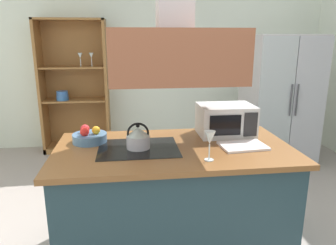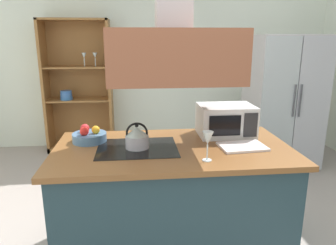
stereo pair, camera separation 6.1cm
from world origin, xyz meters
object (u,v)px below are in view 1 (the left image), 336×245
at_px(cutting_board, 243,146).
at_px(microwave, 226,120).
at_px(refrigerator, 279,101).
at_px(wine_glass_on_counter, 210,139).
at_px(dish_cabinet, 75,94).
at_px(kettle, 138,138).
at_px(fruit_bowl, 89,137).

xyz_separation_m(cutting_board, microwave, (-0.04, 0.34, 0.12)).
bearing_deg(refrigerator, wine_glass_on_counter, -126.32).
relative_size(refrigerator, cutting_board, 5.15).
height_order(refrigerator, wine_glass_on_counter, refrigerator).
height_order(dish_cabinet, kettle, dish_cabinet).
bearing_deg(microwave, fruit_bowl, -176.66).
xyz_separation_m(kettle, fruit_bowl, (-0.38, 0.20, -0.04)).
bearing_deg(fruit_bowl, wine_glass_on_counter, -30.46).
relative_size(dish_cabinet, kettle, 10.00).
distance_m(microwave, fruit_bowl, 1.14).
distance_m(refrigerator, fruit_bowl, 2.82).
height_order(microwave, fruit_bowl, microwave).
xyz_separation_m(dish_cabinet, microwave, (1.62, -2.40, 0.15)).
distance_m(microwave, wine_glass_on_counter, 0.64).
bearing_deg(kettle, dish_cabinet, 108.01).
height_order(kettle, cutting_board, kettle).
relative_size(wine_glass_on_counter, fruit_bowl, 0.76).
bearing_deg(fruit_bowl, dish_cabinet, 101.11).
bearing_deg(microwave, wine_glass_on_counter, -116.85).
distance_m(refrigerator, dish_cabinet, 2.98).
relative_size(dish_cabinet, fruit_bowl, 7.32).
relative_size(kettle, microwave, 0.43).
relative_size(dish_cabinet, microwave, 4.30).
height_order(cutting_board, wine_glass_on_counter, wine_glass_on_counter).
xyz_separation_m(dish_cabinet, cutting_board, (1.66, -2.73, 0.03)).
bearing_deg(refrigerator, fruit_bowl, -146.71).
bearing_deg(dish_cabinet, refrigerator, -17.87).
bearing_deg(cutting_board, microwave, 96.64).
xyz_separation_m(microwave, fruit_bowl, (-1.14, -0.07, -0.08)).
xyz_separation_m(kettle, cutting_board, (0.80, -0.07, -0.08)).
relative_size(refrigerator, dish_cabinet, 0.88).
height_order(dish_cabinet, microwave, dish_cabinet).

